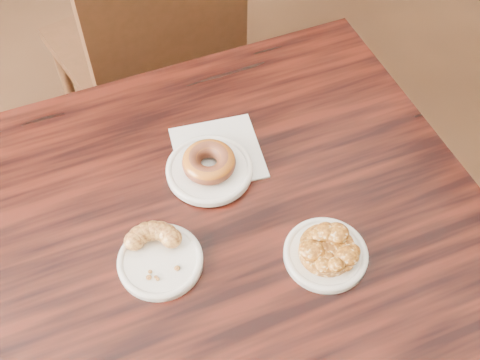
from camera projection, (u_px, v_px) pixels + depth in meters
name	position (u px, v px, depth m)	size (l,w,h in m)	color
floor	(290.00, 264.00, 1.90)	(5.00, 5.00, 0.00)	black
cafe_table	(241.00, 312.00, 1.41)	(0.92, 0.92, 0.75)	black
chair_far	(141.00, 47.00, 1.85)	(0.51, 0.51, 0.90)	black
napkin	(218.00, 152.00, 1.21)	(0.17, 0.17, 0.00)	silver
plate_donut	(209.00, 170.00, 1.17)	(0.17, 0.17, 0.01)	white
plate_cruller	(160.00, 261.00, 1.06)	(0.15, 0.15, 0.01)	white
plate_fritter	(325.00, 255.00, 1.06)	(0.15, 0.15, 0.01)	white
glazed_donut	(209.00, 162.00, 1.15)	(0.10, 0.10, 0.04)	brown
apple_fritter	(327.00, 248.00, 1.05)	(0.13, 0.13, 0.03)	#452107
cruller_fragment	(159.00, 255.00, 1.04)	(0.12, 0.12, 0.03)	#5C2E12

